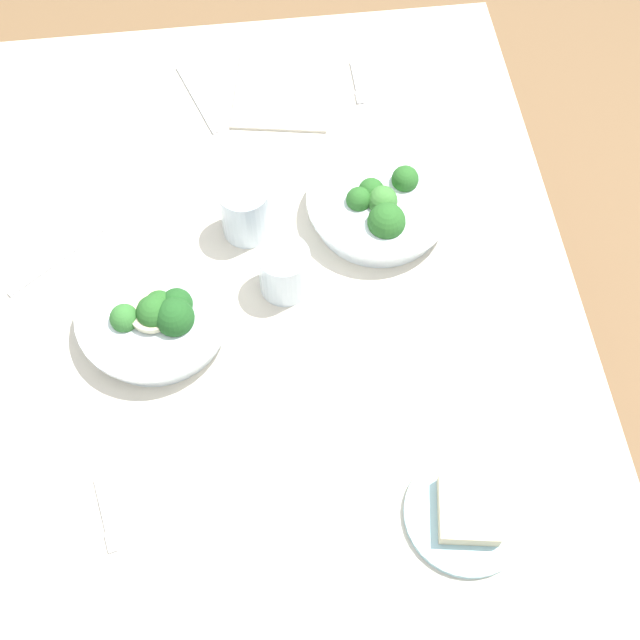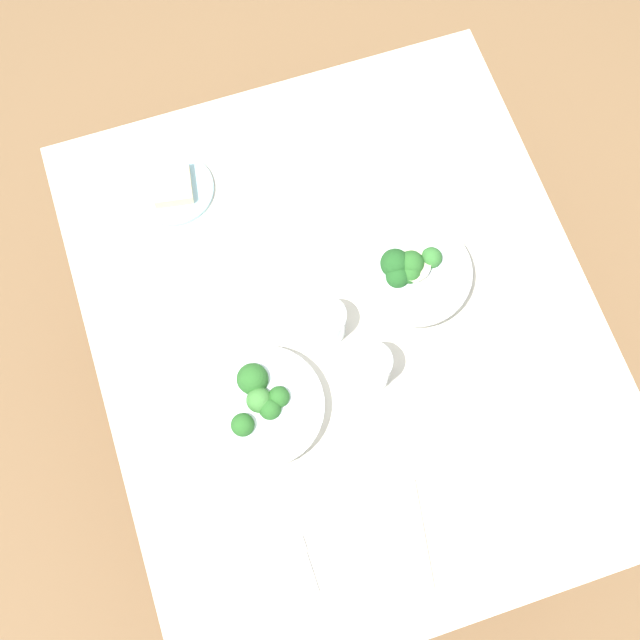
{
  "view_description": "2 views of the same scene",
  "coord_description": "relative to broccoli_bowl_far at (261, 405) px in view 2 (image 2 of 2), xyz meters",
  "views": [
    {
      "loc": [
        0.75,
        0.01,
        1.88
      ],
      "look_at": [
        0.09,
        0.09,
        0.72
      ],
      "focal_mm": 47.16,
      "sensor_mm": 36.0,
      "label": 1
    },
    {
      "loc": [
        -0.54,
        0.24,
        2.4
      ],
      "look_at": [
        0.03,
        0.05,
        0.72
      ],
      "focal_mm": 48.35,
      "sensor_mm": 36.0,
      "label": 2
    }
  ],
  "objects": [
    {
      "name": "bread_side_plate",
      "position": [
        0.53,
        0.04,
        -0.02
      ],
      "size": [
        0.18,
        0.18,
        0.04
      ],
      "color": "#99C6D1",
      "rests_on": "dining_table"
    },
    {
      "name": "dining_table",
      "position": [
        0.11,
        -0.22,
        -0.14
      ],
      "size": [
        1.24,
        1.03,
        0.71
      ],
      "color": "beige",
      "rests_on": "ground_plane"
    },
    {
      "name": "table_knife_left",
      "position": [
        0.03,
        -0.55,
        -0.03
      ],
      "size": [
        0.12,
        0.16,
        0.0
      ],
      "primitive_type": "cube",
      "rotation": [
        0.0,
        0.0,
        2.23
      ],
      "color": "#B7B7BC",
      "rests_on": "dining_table"
    },
    {
      "name": "water_glass_center",
      "position": [
        -0.0,
        -0.23,
        0.02
      ],
      "size": [
        0.08,
        0.08,
        0.1
      ],
      "primitive_type": "cylinder",
      "color": "silver",
      "rests_on": "dining_table"
    },
    {
      "name": "water_glass_side",
      "position": [
        0.12,
        -0.17,
        0.01
      ],
      "size": [
        0.08,
        0.08,
        0.09
      ],
      "primitive_type": "cylinder",
      "color": "silver",
      "rests_on": "dining_table"
    },
    {
      "name": "ground_plane",
      "position": [
        0.11,
        -0.22,
        -0.74
      ],
      "size": [
        6.0,
        6.0,
        0.0
      ],
      "primitive_type": "plane",
      "color": "brown"
    },
    {
      "name": "napkin_folded_upper",
      "position": [
        -0.32,
        -0.14,
        -0.03
      ],
      "size": [
        0.24,
        0.21,
        0.01
      ],
      "primitive_type": "cube",
      "rotation": [
        0.0,
        0.0,
        -0.17
      ],
      "color": "#B1A997",
      "rests_on": "dining_table"
    },
    {
      "name": "fork_by_far_bowl",
      "position": [
        0.48,
        -0.46,
        -0.03
      ],
      "size": [
        0.11,
        0.03,
        0.0
      ],
      "rotation": [
        0.0,
        0.0,
        0.22
      ],
      "color": "#B7B7BC",
      "rests_on": "dining_table"
    },
    {
      "name": "table_knife_right",
      "position": [
        -0.31,
        -0.3,
        -0.03
      ],
      "size": [
        0.18,
        0.07,
        0.0
      ],
      "primitive_type": "cube",
      "rotation": [
        0.0,
        0.0,
        3.48
      ],
      "color": "#B7B7BC",
      "rests_on": "dining_table"
    },
    {
      "name": "broccoli_bowl_near",
      "position": [
        0.17,
        -0.38,
        0.0
      ],
      "size": [
        0.24,
        0.24,
        0.09
      ],
      "color": "white",
      "rests_on": "dining_table"
    },
    {
      "name": "fork_by_near_bowl",
      "position": [
        -0.31,
        0.01,
        -0.03
      ],
      "size": [
        0.11,
        0.01,
        0.0
      ],
      "rotation": [
        0.0,
        0.0,
        0.01
      ],
      "color": "#B7B7BC",
      "rests_on": "dining_table"
    },
    {
      "name": "broccoli_bowl_far",
      "position": [
        0.0,
        0.0,
        0.0
      ],
      "size": [
        0.25,
        0.25,
        0.08
      ],
      "color": "white",
      "rests_on": "dining_table"
    }
  ]
}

